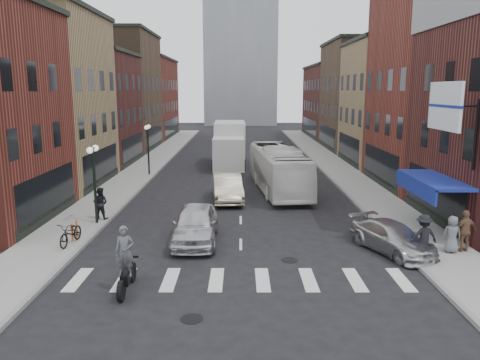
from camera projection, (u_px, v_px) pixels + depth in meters
The scene contains 30 objects.
ground at pixel (241, 252), 20.14m from camera, with size 160.00×160.00×0.00m, color black.
sidewalk_left at pixel (146, 167), 41.73m from camera, with size 3.00×74.00×0.15m, color gray.
sidewalk_right at pixel (336, 167), 41.71m from camera, with size 3.00×74.00×0.15m, color gray.
curb_left at pixel (162, 168), 41.74m from camera, with size 0.20×74.00×0.16m, color gray.
curb_right at pixel (319, 168), 41.73m from camera, with size 0.20×74.00×0.16m, color gray.
crosswalk_stripes at pixel (241, 280), 17.19m from camera, with size 12.00×2.20×0.01m, color silver.
bldg_left_mid_a at pixel (27, 100), 32.73m from camera, with size 10.30×10.20×12.30m.
bldg_left_mid_b at pixel (77, 109), 42.73m from camera, with size 10.30×10.20×10.30m.
bldg_left_far_a at pixel (109, 92), 53.25m from camera, with size 10.30×12.20×13.30m.
bldg_left_far_b at pixel (136, 98), 67.18m from camera, with size 10.30×16.20×11.30m.
bldg_right_mid_a at pixel (456, 86), 32.51m from camera, with size 10.30×10.20×14.30m.
bldg_right_mid_b at pixel (405, 103), 42.61m from camera, with size 10.30×10.20×11.30m.
bldg_right_far_a at pixel (372, 96), 53.31m from camera, with size 10.30×12.20×12.30m.
bldg_right_far_b at pixel (345, 102), 67.25m from camera, with size 10.30×16.20×10.30m.
awning_blue at pixel (429, 181), 22.08m from camera, with size 1.80×5.00×0.78m.
billboard_sign at pixel (447, 108), 19.45m from camera, with size 1.52×3.00×3.70m.
streetlamp_near at pixel (94, 170), 23.52m from camera, with size 0.32×1.22×4.11m.
streetlamp_far at pixel (148, 140), 37.26m from camera, with size 0.32×1.22×4.11m.
bike_rack at pixel (74, 231), 21.32m from camera, with size 0.08×0.68×0.80m.
box_truck at pixel (229, 145), 42.52m from camera, with size 2.87×9.05×3.92m.
motorcycle_rider at pixel (126, 261), 15.98m from camera, with size 0.68×2.32×2.36m.
transit_bus at pixel (278, 169), 32.08m from camera, with size 2.57×10.98×3.06m, color silver.
sedan_left_near at pixel (195, 224), 21.34m from camera, with size 2.00×4.97×1.69m, color silver.
sedan_left_far at pixel (228, 188), 29.29m from camera, with size 1.74×5.00×1.65m, color beige.
curb_car at pixel (392, 238), 20.01m from camera, with size 1.78×4.39×1.27m, color #B8B9BD.
parked_bicycle at pixel (71, 233), 20.61m from camera, with size 0.68×1.95×1.02m, color black.
ped_left_solo at pixel (100, 203), 24.60m from camera, with size 0.83×0.48×1.70m, color black.
ped_right_a at pixel (424, 236), 18.90m from camera, with size 1.16×0.57×1.79m, color black.
ped_right_b at pixel (465, 231), 19.60m from camera, with size 1.05×0.53×1.79m, color brown.
ped_right_c at pixel (452, 234), 19.50m from camera, with size 0.77×0.50×1.58m, color slate.
Camera 1 is at (-0.01, -19.18, 6.88)m, focal length 35.00 mm.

